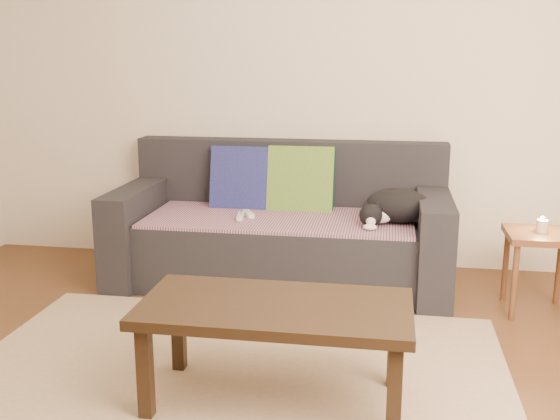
{
  "coord_description": "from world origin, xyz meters",
  "views": [
    {
      "loc": [
        0.67,
        -2.45,
        1.43
      ],
      "look_at": [
        0.05,
        1.2,
        0.55
      ],
      "focal_mm": 42.0,
      "sensor_mm": 36.0,
      "label": 1
    }
  ],
  "objects": [
    {
      "name": "cat",
      "position": [
        0.72,
        1.44,
        0.54
      ],
      "size": [
        0.48,
        0.4,
        0.21
      ],
      "rotation": [
        0.0,
        0.0,
        0.13
      ],
      "color": "black",
      "rests_on": "throw_blanket"
    },
    {
      "name": "rug",
      "position": [
        0.0,
        0.15,
        0.01
      ],
      "size": [
        2.5,
        1.8,
        0.01
      ],
      "primitive_type": "cube",
      "color": "tan",
      "rests_on": "ground"
    },
    {
      "name": "cushion_navy",
      "position": [
        -0.3,
        1.74,
        0.63
      ],
      "size": [
        0.41,
        0.2,
        0.43
      ],
      "primitive_type": "cube",
      "rotation": [
        -0.23,
        0.0,
        0.0
      ],
      "color": "navy",
      "rests_on": "throw_blanket"
    },
    {
      "name": "wii_remote_b",
      "position": [
        -0.23,
        1.38,
        0.46
      ],
      "size": [
        0.05,
        0.15,
        0.03
      ],
      "primitive_type": "cube",
      "rotation": [
        0.0,
        0.0,
        1.69
      ],
      "color": "white",
      "rests_on": "throw_blanket"
    },
    {
      "name": "side_table",
      "position": [
        1.52,
        1.26,
        0.39
      ],
      "size": [
        0.37,
        0.37,
        0.47
      ],
      "color": "brown",
      "rests_on": "ground"
    },
    {
      "name": "cushion_green",
      "position": [
        0.1,
        1.74,
        0.63
      ],
      "size": [
        0.43,
        0.21,
        0.45
      ],
      "primitive_type": "cube",
      "rotation": [
        -0.24,
        0.0,
        0.0
      ],
      "color": "#0B4631",
      "rests_on": "throw_blanket"
    },
    {
      "name": "candle",
      "position": [
        1.52,
        1.26,
        0.51
      ],
      "size": [
        0.06,
        0.06,
        0.09
      ],
      "color": "beige",
      "rests_on": "side_table"
    },
    {
      "name": "ground",
      "position": [
        0.0,
        0.0,
        0.0
      ],
      "size": [
        4.5,
        4.5,
        0.0
      ],
      "primitive_type": "plane",
      "color": "brown",
      "rests_on": "ground"
    },
    {
      "name": "wii_remote_a",
      "position": [
        -0.19,
        1.45,
        0.46
      ],
      "size": [
        0.1,
        0.15,
        0.03
      ],
      "primitive_type": "cube",
      "rotation": [
        0.0,
        0.0,
        2.05
      ],
      "color": "white",
      "rests_on": "throw_blanket"
    },
    {
      "name": "throw_blanket",
      "position": [
        0.0,
        1.48,
        0.43
      ],
      "size": [
        1.66,
        0.74,
        0.02
      ],
      "primitive_type": "cube",
      "color": "#412A4F",
      "rests_on": "sofa"
    },
    {
      "name": "sofa",
      "position": [
        0.0,
        1.57,
        0.31
      ],
      "size": [
        2.1,
        0.94,
        0.87
      ],
      "color": "#232328",
      "rests_on": "ground"
    },
    {
      "name": "coffee_table",
      "position": [
        0.23,
        0.01,
        0.39
      ],
      "size": [
        1.11,
        0.55,
        0.44
      ],
      "color": "black",
      "rests_on": "rug"
    },
    {
      "name": "back_wall",
      "position": [
        0.0,
        2.0,
        1.3
      ],
      "size": [
        4.5,
        0.04,
        2.6
      ],
      "primitive_type": "cube",
      "color": "beige",
      "rests_on": "ground"
    }
  ]
}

